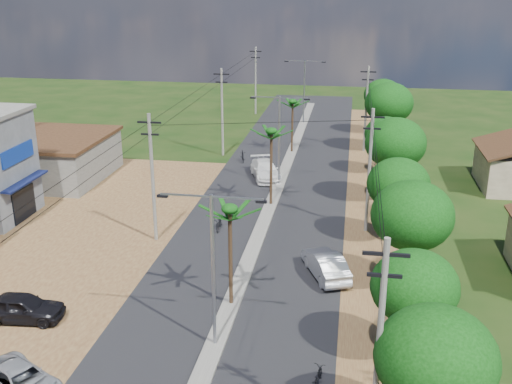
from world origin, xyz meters
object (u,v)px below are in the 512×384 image
(moto_rider_east, at_px, (317,377))
(car_white_far, at_px, (265,170))
(car_parked_silver, at_px, (22,382))
(car_parked_dark, at_px, (22,308))
(car_silver_mid, at_px, (326,265))

(moto_rider_east, bearing_deg, car_white_far, -67.22)
(car_white_far, relative_size, car_parked_silver, 1.22)
(car_white_far, relative_size, moto_rider_east, 3.54)
(car_parked_dark, bearing_deg, car_parked_silver, -155.69)
(car_white_far, xyz_separation_m, car_parked_silver, (-6.00, -31.88, -0.17))
(car_white_far, relative_size, car_parked_dark, 1.22)
(car_white_far, distance_m, car_parked_dark, 27.83)
(car_parked_dark, relative_size, moto_rider_east, 2.90)
(car_parked_silver, distance_m, moto_rider_east, 12.98)
(car_silver_mid, distance_m, car_parked_silver, 18.24)
(car_parked_silver, bearing_deg, car_white_far, 18.82)
(car_parked_silver, xyz_separation_m, car_parked_dark, (-3.15, 5.59, 0.14))
(moto_rider_east, bearing_deg, car_parked_dark, -0.55)
(car_white_far, height_order, moto_rider_east, car_white_far)
(car_white_far, height_order, car_parked_silver, car_white_far)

